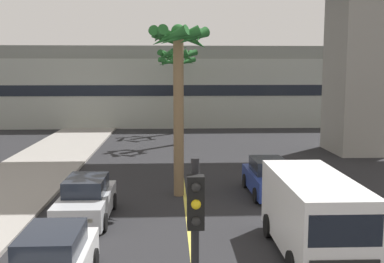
% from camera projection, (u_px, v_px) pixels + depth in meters
% --- Properties ---
extents(lane_stripe_center, '(0.14, 56.00, 0.01)m').
position_uv_depth(lane_stripe_center, '(183.00, 178.00, 23.75)').
color(lane_stripe_center, '#DBCC4C').
rests_on(lane_stripe_center, ground).
extents(pier_building_backdrop, '(39.23, 8.04, 7.67)m').
position_uv_depth(pier_building_backdrop, '(176.00, 87.00, 47.06)').
color(pier_building_backdrop, '#ADB2A8').
rests_on(pier_building_backdrop, ground).
extents(car_queue_second, '(1.86, 4.11, 1.56)m').
position_uv_depth(car_queue_second, '(86.00, 200.00, 16.99)').
color(car_queue_second, '#B7BABF').
rests_on(car_queue_second, ground).
extents(car_queue_third, '(1.88, 4.12, 1.56)m').
position_uv_depth(car_queue_third, '(269.00, 178.00, 20.48)').
color(car_queue_third, navy).
rests_on(car_queue_third, ground).
extents(delivery_van, '(2.19, 5.27, 2.36)m').
position_uv_depth(delivery_van, '(313.00, 213.00, 13.61)').
color(delivery_van, white).
rests_on(delivery_van, ground).
extents(traffic_light_median_near, '(0.24, 0.37, 4.20)m').
position_uv_depth(traffic_light_median_near, '(195.00, 261.00, 6.68)').
color(traffic_light_median_near, black).
rests_on(traffic_light_median_near, ground).
extents(palm_tree_near_median, '(2.99, 3.00, 7.00)m').
position_uv_depth(palm_tree_near_median, '(178.00, 70.00, 33.63)').
color(palm_tree_near_median, brown).
rests_on(palm_tree_near_median, ground).
extents(palm_tree_mid_median, '(3.35, 3.50, 6.64)m').
position_uv_depth(palm_tree_mid_median, '(176.00, 72.00, 39.75)').
color(palm_tree_mid_median, brown).
rests_on(palm_tree_mid_median, ground).
extents(palm_tree_far_median, '(2.60, 2.67, 7.33)m').
position_uv_depth(palm_tree_far_median, '(178.00, 62.00, 19.64)').
color(palm_tree_far_median, brown).
rests_on(palm_tree_far_median, ground).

